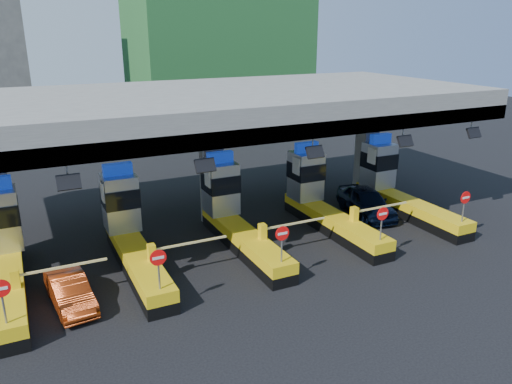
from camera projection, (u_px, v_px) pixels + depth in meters
name	position (u px, v px, depth m)	size (l,w,h in m)	color
ground	(236.00, 243.00, 24.30)	(120.00, 120.00, 0.00)	black
toll_canopy	(211.00, 109.00, 24.84)	(28.00, 12.09, 7.00)	slate
toll_lane_far_left	(4.00, 253.00, 19.94)	(4.43, 8.00, 4.16)	black
toll_lane_left	(129.00, 232.00, 22.02)	(4.43, 8.00, 4.16)	black
toll_lane_center	(233.00, 214.00, 24.11)	(4.43, 8.00, 4.16)	black
toll_lane_right	(320.00, 199.00, 26.19)	(4.43, 8.00, 4.16)	black
toll_lane_far_right	(395.00, 187.00, 28.27)	(4.43, 8.00, 4.16)	black
van	(366.00, 202.00, 27.65)	(1.86, 4.62, 1.57)	black
red_car	(70.00, 292.00, 18.61)	(1.25, 3.58, 1.18)	#902D0B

